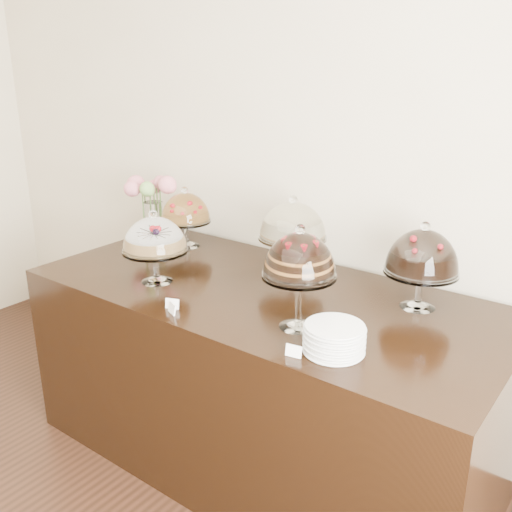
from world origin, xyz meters
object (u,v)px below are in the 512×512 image
Objects in this scene: plate_stack at (334,339)px; cake_stand_dark_choco at (422,255)px; cake_stand_choco_layer at (299,259)px; cake_stand_cheesecake at (293,224)px; cake_stand_fruit_tart at (185,210)px; display_counter at (262,376)px; cake_stand_sugar_sponge at (155,238)px; flower_vase at (150,198)px.

cake_stand_dark_choco is at bearing 80.69° from plate_stack.
cake_stand_choco_layer reaches higher than cake_stand_cheesecake.
plate_stack is at bearing -24.53° from cake_stand_fruit_tart.
cake_stand_dark_choco is at bearing 21.39° from display_counter.
plate_stack is at bearing -29.72° from display_counter.
cake_stand_choco_layer is 1.12× the size of cake_stand_dark_choco.
cake_stand_cheesecake is 1.79× the size of plate_stack.
cake_stand_cheesecake is 0.71m from cake_stand_fruit_tart.
cake_stand_dark_choco is (0.31, 0.46, -0.05)m from cake_stand_choco_layer.
cake_stand_fruit_tart is (-0.71, 0.00, -0.05)m from cake_stand_cheesecake.
cake_stand_cheesecake reaches higher than cake_stand_dark_choco.
cake_stand_dark_choco reaches higher than display_counter.
cake_stand_fruit_tart reaches higher than display_counter.
cake_stand_sugar_sponge is 0.65m from cake_stand_cheesecake.
cake_stand_choco_layer is 0.33m from plate_stack.
cake_stand_fruit_tart is 1.55× the size of plate_stack.
cake_stand_dark_choco is at bearing -1.31° from cake_stand_cheesecake.
cake_stand_dark_choco reaches higher than plate_stack.
cake_stand_cheesecake is (-0.34, 0.48, -0.03)m from cake_stand_choco_layer.
flower_vase reaches higher than cake_stand_sugar_sponge.
cake_stand_cheesecake is 0.99m from flower_vase.
flower_vase is at bearing 159.85° from cake_stand_choco_layer.
cake_stand_cheesecake reaches higher than flower_vase.
flower_vase is at bearing 164.66° from display_counter.
cake_stand_sugar_sponge is 0.92× the size of flower_vase.
cake_stand_sugar_sponge reaches higher than cake_stand_fruit_tart.
cake_stand_cheesecake is at bearing -0.31° from cake_stand_fruit_tart.
cake_stand_cheesecake reaches higher than display_counter.
cake_stand_fruit_tart is (-1.36, 0.02, -0.03)m from cake_stand_dark_choco.
cake_stand_cheesecake is at bearing 93.24° from display_counter.
flower_vase is (-1.01, 0.28, 0.69)m from display_counter.
cake_stand_cheesecake is at bearing -0.71° from flower_vase.
flower_vase is 1.73× the size of plate_stack.
cake_stand_choco_layer is at bearing -0.34° from cake_stand_sugar_sponge.
cake_stand_sugar_sponge reaches higher than plate_stack.
cake_stand_choco_layer is at bearing -24.61° from cake_stand_fruit_tart.
cake_stand_sugar_sponge is 0.54m from cake_stand_fruit_tart.
cake_stand_choco_layer is 0.56m from cake_stand_dark_choco.
cake_stand_fruit_tart is at bearing 179.69° from cake_stand_cheesecake.
cake_stand_fruit_tart is 0.29m from flower_vase.
cake_stand_sugar_sponge is at bearing -41.99° from flower_vase.
flower_vase is at bearing 179.05° from cake_stand_dark_choco.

